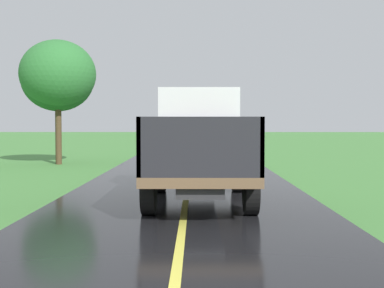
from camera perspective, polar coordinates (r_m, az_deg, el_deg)
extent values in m
cube|color=#2D2D30|center=(11.97, 0.83, -3.76)|extent=(0.90, 5.51, 0.24)
cube|color=brown|center=(11.95, 0.83, -2.81)|extent=(2.30, 5.80, 0.20)
cube|color=silver|center=(13.85, 0.78, 2.27)|extent=(2.10, 1.90, 1.90)
cube|color=black|center=(14.81, 0.76, 3.56)|extent=(1.79, 0.02, 0.76)
cube|color=#232328|center=(10.98, -4.94, 0.12)|extent=(0.08, 3.85, 1.10)
cube|color=#232328|center=(11.00, 6.66, 0.12)|extent=(0.08, 3.85, 1.10)
cube|color=#232328|center=(9.05, 0.95, -0.37)|extent=(2.30, 0.08, 1.10)
cube|color=#232328|center=(12.82, 0.80, 0.46)|extent=(2.30, 0.08, 1.10)
cylinder|color=black|center=(13.80, -3.59, -3.35)|extent=(0.28, 1.00, 1.00)
cylinder|color=black|center=(13.81, 5.15, -3.35)|extent=(0.28, 1.00, 1.00)
cylinder|color=black|center=(10.44, -4.91, -5.24)|extent=(0.28, 1.00, 1.00)
cylinder|color=black|center=(10.46, 6.67, -5.23)|extent=(0.28, 1.00, 1.00)
ellipsoid|color=gold|center=(12.44, -3.11, 0.21)|extent=(0.49, 0.45, 0.45)
ellipsoid|color=gold|center=(12.14, 0.58, 0.30)|extent=(0.46, 0.44, 0.44)
ellipsoid|color=#BBCE2C|center=(12.36, 0.78, -1.34)|extent=(0.48, 0.47, 0.47)
ellipsoid|color=#A5CA32|center=(12.48, -0.14, 0.11)|extent=(0.42, 0.51, 0.41)
ellipsoid|color=gold|center=(11.62, -0.24, -1.69)|extent=(0.54, 0.51, 0.48)
ellipsoid|color=#B5CF29|center=(9.77, 5.73, -0.62)|extent=(0.41, 0.45, 0.41)
ellipsoid|color=#AFBF29|center=(10.74, 0.08, -2.11)|extent=(0.49, 0.51, 0.46)
ellipsoid|color=#A7C226|center=(12.55, 4.06, -1.33)|extent=(0.48, 0.55, 0.42)
ellipsoid|color=#BCC922|center=(12.50, 1.59, -1.21)|extent=(0.44, 0.53, 0.38)
ellipsoid|color=#AFC221|center=(9.59, 3.31, -0.43)|extent=(0.51, 0.51, 0.46)
cylinder|color=#4C3823|center=(24.52, -14.85, 1.07)|extent=(0.28, 0.28, 2.83)
ellipsoid|color=#2D7033|center=(24.62, -14.93, 7.66)|extent=(3.53, 3.53, 3.18)
cylinder|color=#4C3823|center=(24.85, -14.89, 0.90)|extent=(0.28, 0.28, 2.68)
ellipsoid|color=#236028|center=(24.93, -14.96, 7.13)|extent=(3.42, 3.42, 3.08)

